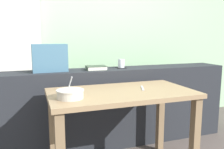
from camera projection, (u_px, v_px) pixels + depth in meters
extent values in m
cube|color=#9EC699|center=(86.00, 16.00, 2.93)|extent=(4.80, 0.08, 2.80)
cube|color=silver|center=(14.00, 27.00, 2.59)|extent=(0.56, 0.06, 2.50)
cube|color=#23262B|center=(102.00, 108.00, 2.44)|extent=(2.80, 0.33, 0.82)
cube|color=#826849|center=(195.00, 140.00, 1.84)|extent=(0.06, 0.06, 0.69)
cube|color=#826849|center=(53.00, 132.00, 1.98)|extent=(0.06, 0.06, 0.69)
cube|color=#826849|center=(160.00, 118.00, 2.32)|extent=(0.06, 0.06, 0.69)
cube|color=#997A56|center=(121.00, 93.00, 1.85)|extent=(1.14, 0.62, 0.03)
cube|color=black|center=(121.00, 68.00, 2.47)|extent=(0.10, 0.10, 0.00)
cylinder|color=white|center=(121.00, 63.00, 2.47)|extent=(0.07, 0.07, 0.09)
cylinder|color=gold|center=(121.00, 64.00, 2.47)|extent=(0.06, 0.06, 0.07)
cube|color=#334233|center=(96.00, 70.00, 2.33)|extent=(0.21, 0.17, 0.00)
cube|color=silver|center=(96.00, 68.00, 2.33)|extent=(0.20, 0.16, 0.03)
cube|color=#334233|center=(96.00, 66.00, 2.33)|extent=(0.21, 0.17, 0.00)
cube|color=#334233|center=(87.00, 68.00, 2.30)|extent=(0.02, 0.16, 0.04)
cube|color=#426B84|center=(50.00, 58.00, 2.19)|extent=(0.32, 0.15, 0.26)
cylinder|color=beige|center=(70.00, 94.00, 1.62)|extent=(0.18, 0.18, 0.06)
cylinder|color=beige|center=(70.00, 90.00, 1.61)|extent=(0.19, 0.19, 0.01)
cylinder|color=brown|center=(70.00, 95.00, 1.62)|extent=(0.16, 0.16, 0.05)
cylinder|color=silver|center=(69.00, 85.00, 1.63)|extent=(0.03, 0.11, 0.14)
ellipsoid|color=silver|center=(69.00, 91.00, 1.66)|extent=(0.03, 0.05, 0.01)
cube|color=silver|center=(142.00, 88.00, 1.94)|extent=(0.08, 0.16, 0.01)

